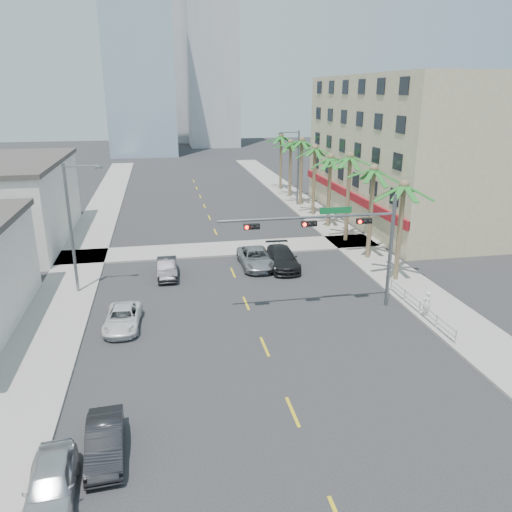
% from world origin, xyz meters
% --- Properties ---
extents(ground, '(260.00, 260.00, 0.00)m').
position_xyz_m(ground, '(0.00, 0.00, 0.00)').
color(ground, '#262628').
rests_on(ground, ground).
extents(sidewalk_right, '(4.00, 120.00, 0.15)m').
position_xyz_m(sidewalk_right, '(12.00, 20.00, 0.07)').
color(sidewalk_right, gray).
rests_on(sidewalk_right, ground).
extents(sidewalk_left, '(4.00, 120.00, 0.15)m').
position_xyz_m(sidewalk_left, '(-12.00, 20.00, 0.07)').
color(sidewalk_left, gray).
rests_on(sidewalk_left, ground).
extents(sidewalk_cross, '(80.00, 4.00, 0.15)m').
position_xyz_m(sidewalk_cross, '(0.00, 22.00, 0.07)').
color(sidewalk_cross, gray).
rests_on(sidewalk_cross, ground).
extents(building_right, '(15.25, 28.00, 15.00)m').
position_xyz_m(building_right, '(21.99, 30.00, 7.50)').
color(building_right, tan).
rests_on(building_right, ground).
extents(building_left_far, '(11.00, 18.00, 7.20)m').
position_xyz_m(building_left_far, '(-19.50, 28.00, 3.60)').
color(building_left_far, beige).
rests_on(building_left_far, ground).
extents(tower_far_left, '(14.00, 14.00, 48.00)m').
position_xyz_m(tower_far_left, '(-8.00, 95.00, 24.00)').
color(tower_far_left, '#99B2C6').
rests_on(tower_far_left, ground).
extents(tower_far_right, '(12.00, 12.00, 60.00)m').
position_xyz_m(tower_far_right, '(9.00, 110.00, 30.00)').
color(tower_far_right, '#ADADB2').
rests_on(tower_far_right, ground).
extents(tower_far_center, '(16.00, 16.00, 42.00)m').
position_xyz_m(tower_far_center, '(-3.00, 125.00, 21.00)').
color(tower_far_center, '#ADADB2').
rests_on(tower_far_center, ground).
extents(traffic_signal_mast, '(11.12, 0.54, 7.20)m').
position_xyz_m(traffic_signal_mast, '(5.78, 7.95, 5.06)').
color(traffic_signal_mast, slate).
rests_on(traffic_signal_mast, ground).
extents(palm_tree_0, '(4.80, 4.80, 7.80)m').
position_xyz_m(palm_tree_0, '(11.60, 12.00, 7.08)').
color(palm_tree_0, brown).
rests_on(palm_tree_0, ground).
extents(palm_tree_1, '(4.80, 4.80, 8.16)m').
position_xyz_m(palm_tree_1, '(11.60, 17.20, 7.43)').
color(palm_tree_1, brown).
rests_on(palm_tree_1, ground).
extents(palm_tree_2, '(4.80, 4.80, 8.52)m').
position_xyz_m(palm_tree_2, '(11.60, 22.40, 7.78)').
color(palm_tree_2, brown).
rests_on(palm_tree_2, ground).
extents(palm_tree_3, '(4.80, 4.80, 7.80)m').
position_xyz_m(palm_tree_3, '(11.60, 27.60, 7.08)').
color(palm_tree_3, brown).
rests_on(palm_tree_3, ground).
extents(palm_tree_4, '(4.80, 4.80, 8.16)m').
position_xyz_m(palm_tree_4, '(11.60, 32.80, 7.43)').
color(palm_tree_4, brown).
rests_on(palm_tree_4, ground).
extents(palm_tree_5, '(4.80, 4.80, 8.52)m').
position_xyz_m(palm_tree_5, '(11.60, 38.00, 7.78)').
color(palm_tree_5, brown).
rests_on(palm_tree_5, ground).
extents(palm_tree_6, '(4.80, 4.80, 7.80)m').
position_xyz_m(palm_tree_6, '(11.60, 43.20, 7.08)').
color(palm_tree_6, brown).
rests_on(palm_tree_6, ground).
extents(palm_tree_7, '(4.80, 4.80, 8.16)m').
position_xyz_m(palm_tree_7, '(11.60, 48.40, 7.43)').
color(palm_tree_7, brown).
rests_on(palm_tree_7, ground).
extents(streetlight_left, '(2.55, 0.25, 9.00)m').
position_xyz_m(streetlight_left, '(-11.00, 14.00, 5.06)').
color(streetlight_left, slate).
rests_on(streetlight_left, ground).
extents(streetlight_right, '(2.55, 0.25, 9.00)m').
position_xyz_m(streetlight_right, '(11.00, 38.00, 5.06)').
color(streetlight_right, slate).
rests_on(streetlight_right, ground).
extents(guardrail, '(0.08, 8.08, 1.00)m').
position_xyz_m(guardrail, '(10.30, 6.00, 0.67)').
color(guardrail, silver).
rests_on(guardrail, ground).
extents(car_parked_near, '(1.90, 4.17, 1.39)m').
position_xyz_m(car_parked_near, '(-9.40, -5.27, 0.69)').
color(car_parked_near, silver).
rests_on(car_parked_near, ground).
extents(car_parked_mid, '(1.60, 4.00, 1.29)m').
position_xyz_m(car_parked_mid, '(-7.80, -3.29, 0.65)').
color(car_parked_mid, black).
rests_on(car_parked_mid, ground).
extents(car_parked_far, '(2.24, 4.42, 1.20)m').
position_xyz_m(car_parked_far, '(-7.80, 7.89, 0.60)').
color(car_parked_far, white).
rests_on(car_parked_far, ground).
extents(car_lane_left, '(1.49, 4.18, 1.37)m').
position_xyz_m(car_lane_left, '(-5.00, 16.10, 0.69)').
color(car_lane_left, black).
rests_on(car_lane_left, ground).
extents(car_lane_center, '(2.46, 5.26, 1.46)m').
position_xyz_m(car_lane_center, '(2.00, 17.04, 0.73)').
color(car_lane_center, '#A6A6AB').
rests_on(car_lane_center, ground).
extents(car_lane_right, '(2.40, 5.45, 1.56)m').
position_xyz_m(car_lane_right, '(4.04, 16.45, 0.78)').
color(car_lane_right, black).
rests_on(car_lane_right, ground).
extents(pedestrian, '(0.65, 0.49, 1.59)m').
position_xyz_m(pedestrian, '(10.59, 5.76, 0.94)').
color(pedestrian, white).
rests_on(pedestrian, sidewalk_right).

